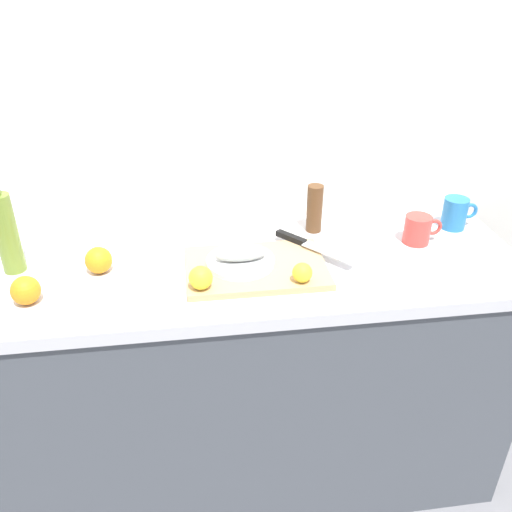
# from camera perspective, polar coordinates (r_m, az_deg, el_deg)

# --- Properties ---
(ground_plane) EXTENTS (12.00, 12.00, 0.00)m
(ground_plane) POSITION_cam_1_polar(r_m,az_deg,el_deg) (2.21, -5.12, -21.43)
(ground_plane) COLOR slate
(back_wall) EXTENTS (3.20, 0.05, 2.50)m
(back_wall) POSITION_cam_1_polar(r_m,az_deg,el_deg) (1.78, -7.60, 14.21)
(back_wall) COLOR white
(back_wall) RESTS_ON ground_plane
(kitchen_counter) EXTENTS (2.00, 0.60, 0.90)m
(kitchen_counter) POSITION_cam_1_polar(r_m,az_deg,el_deg) (1.88, -5.74, -12.80)
(kitchen_counter) COLOR #4C5159
(kitchen_counter) RESTS_ON ground_plane
(cutting_board) EXTENTS (0.41, 0.28, 0.02)m
(cutting_board) POSITION_cam_1_polar(r_m,az_deg,el_deg) (1.57, 0.00, -1.27)
(cutting_board) COLOR tan
(cutting_board) RESTS_ON kitchen_counter
(white_plate) EXTENTS (0.20, 0.20, 0.01)m
(white_plate) POSITION_cam_1_polar(r_m,az_deg,el_deg) (1.57, -1.66, -0.59)
(white_plate) COLOR white
(white_plate) RESTS_ON cutting_board
(fish_fillet) EXTENTS (0.15, 0.06, 0.04)m
(fish_fillet) POSITION_cam_1_polar(r_m,az_deg,el_deg) (1.56, -1.67, 0.22)
(fish_fillet) COLOR #999E99
(fish_fillet) RESTS_ON white_plate
(chef_knife) EXTENTS (0.21, 0.24, 0.02)m
(chef_knife) POSITION_cam_1_polar(r_m,az_deg,el_deg) (1.67, 5.19, 1.40)
(chef_knife) COLOR silver
(chef_knife) RESTS_ON cutting_board
(lemon_0) EXTENTS (0.06, 0.06, 0.06)m
(lemon_0) POSITION_cam_1_polar(r_m,az_deg,el_deg) (1.48, 4.96, -1.77)
(lemon_0) COLOR yellow
(lemon_0) RESTS_ON cutting_board
(lemon_1) EXTENTS (0.07, 0.07, 0.07)m
(lemon_1) POSITION_cam_1_polar(r_m,az_deg,el_deg) (1.45, -5.91, -2.31)
(lemon_1) COLOR yellow
(lemon_1) RESTS_ON cutting_board
(olive_oil_bottle) EXTENTS (0.06, 0.06, 0.30)m
(olive_oil_bottle) POSITION_cam_1_polar(r_m,az_deg,el_deg) (1.68, -25.10, 2.35)
(olive_oil_bottle) COLOR olive
(olive_oil_bottle) RESTS_ON kitchen_counter
(coffee_mug_1) EXTENTS (0.12, 0.08, 0.09)m
(coffee_mug_1) POSITION_cam_1_polar(r_m,az_deg,el_deg) (1.79, 16.90, 2.73)
(coffee_mug_1) COLOR #CC3F38
(coffee_mug_1) RESTS_ON kitchen_counter
(coffee_mug_2) EXTENTS (0.12, 0.08, 0.11)m
(coffee_mug_2) POSITION_cam_1_polar(r_m,az_deg,el_deg) (1.92, 20.48, 4.30)
(coffee_mug_2) COLOR #2672B2
(coffee_mug_2) RESTS_ON kitchen_counter
(orange_1) EXTENTS (0.08, 0.08, 0.08)m
(orange_1) POSITION_cam_1_polar(r_m,az_deg,el_deg) (1.62, -16.43, -0.41)
(orange_1) COLOR orange
(orange_1) RESTS_ON kitchen_counter
(orange_2) EXTENTS (0.08, 0.08, 0.08)m
(orange_2) POSITION_cam_1_polar(r_m,az_deg,el_deg) (1.54, -23.35, -3.38)
(orange_2) COLOR orange
(orange_2) RESTS_ON kitchen_counter
(pepper_mill) EXTENTS (0.05, 0.05, 0.16)m
(pepper_mill) POSITION_cam_1_polar(r_m,az_deg,el_deg) (1.78, 6.26, 5.05)
(pepper_mill) COLOR brown
(pepper_mill) RESTS_ON kitchen_counter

